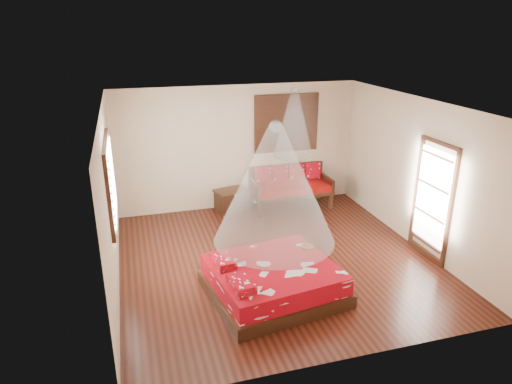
{
  "coord_description": "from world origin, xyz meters",
  "views": [
    {
      "loc": [
        -2.38,
        -6.97,
        4.04
      ],
      "look_at": [
        -0.23,
        0.51,
        1.15
      ],
      "focal_mm": 32.0,
      "sensor_mm": 36.0,
      "label": 1
    }
  ],
  "objects": [
    {
      "name": "shutter_panel",
      "position": [
        1.13,
        2.72,
        1.9
      ],
      "size": [
        1.52,
        0.06,
        1.32
      ],
      "color": "black",
      "rests_on": "wall_back"
    },
    {
      "name": "daybed",
      "position": [
        1.13,
        2.38,
        0.52
      ],
      "size": [
        1.83,
        0.81,
        0.95
      ],
      "color": "black",
      "rests_on": "floor"
    },
    {
      "name": "storage_chest",
      "position": [
        -0.23,
        2.45,
        0.26
      ],
      "size": [
        0.84,
        0.7,
        0.5
      ],
      "rotation": [
        0.0,
        0.0,
        0.25
      ],
      "color": "black",
      "rests_on": "floor"
    },
    {
      "name": "room",
      "position": [
        0.0,
        0.0,
        1.4
      ],
      "size": [
        5.54,
        5.54,
        2.84
      ],
      "color": "black",
      "rests_on": "ground"
    },
    {
      "name": "mosquito_net_main",
      "position": [
        -0.4,
        -1.06,
        1.85
      ],
      "size": [
        1.83,
        1.83,
        1.8
      ],
      "primitive_type": "cone",
      "color": "silver",
      "rests_on": "ceiling"
    },
    {
      "name": "glazed_door",
      "position": [
        2.72,
        -0.6,
        1.07
      ],
      "size": [
        0.08,
        1.02,
        2.16
      ],
      "color": "black",
      "rests_on": "floor"
    },
    {
      "name": "wine_tray",
      "position": [
        0.35,
        -0.62,
        0.55
      ],
      "size": [
        0.23,
        0.23,
        0.19
      ],
      "rotation": [
        0.0,
        0.0,
        0.08
      ],
      "color": "brown",
      "rests_on": "bed"
    },
    {
      "name": "bed",
      "position": [
        -0.41,
        -1.06,
        0.25
      ],
      "size": [
        2.18,
        2.02,
        0.63
      ],
      "rotation": [
        0.0,
        0.0,
        0.15
      ],
      "color": "black",
      "rests_on": "floor"
    },
    {
      "name": "mosquito_net_daybed",
      "position": [
        1.13,
        2.25,
        2.0
      ],
      "size": [
        0.88,
        0.88,
        1.5
      ],
      "primitive_type": "cone",
      "color": "silver",
      "rests_on": "ceiling"
    },
    {
      "name": "window_left",
      "position": [
        -2.71,
        0.2,
        1.7
      ],
      "size": [
        0.1,
        1.74,
        1.34
      ],
      "color": "black",
      "rests_on": "wall_left"
    }
  ]
}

